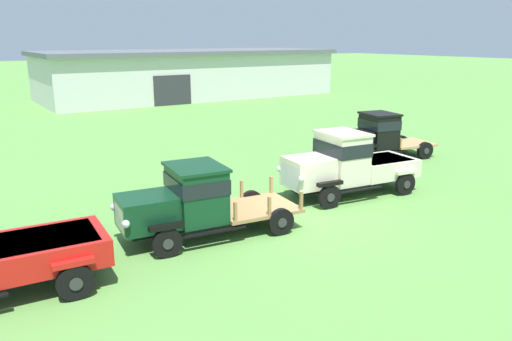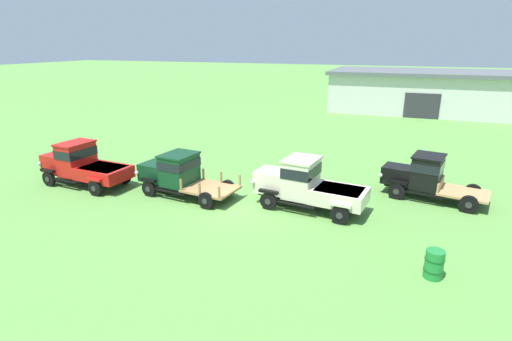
% 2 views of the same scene
% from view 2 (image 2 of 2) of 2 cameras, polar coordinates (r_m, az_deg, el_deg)
% --- Properties ---
extents(ground_plane, '(240.00, 240.00, 0.00)m').
position_cam_2_polar(ground_plane, '(17.90, -2.89, -5.25)').
color(ground_plane, '#5B9342').
extents(farm_shed, '(26.58, 10.28, 4.21)m').
position_cam_2_polar(farm_shed, '(46.73, 27.49, 9.87)').
color(farm_shed, silver).
rests_on(farm_shed, ground).
extents(vintage_truck_foreground_near, '(5.14, 2.44, 2.20)m').
position_cam_2_polar(vintage_truck_foreground_near, '(22.24, -23.59, 0.82)').
color(vintage_truck_foreground_near, black).
rests_on(vintage_truck_foreground_near, ground).
extents(vintage_truck_second_in_line, '(5.23, 2.48, 2.03)m').
position_cam_2_polar(vintage_truck_second_in_line, '(19.46, -11.24, -0.27)').
color(vintage_truck_second_in_line, black).
rests_on(vintage_truck_second_in_line, ground).
extents(vintage_truck_midrow_center, '(5.14, 2.51, 2.25)m').
position_cam_2_polar(vintage_truck_midrow_center, '(17.55, 7.13, -1.91)').
color(vintage_truck_midrow_center, black).
rests_on(vintage_truck_midrow_center, ground).
extents(vintage_truck_far_side, '(4.92, 2.63, 2.08)m').
position_cam_2_polar(vintage_truck_far_side, '(20.21, 22.82, -0.66)').
color(vintage_truck_far_side, black).
rests_on(vintage_truck_far_side, ground).
extents(oil_drum_beside_row, '(0.60, 0.60, 0.93)m').
position_cam_2_polar(oil_drum_beside_row, '(13.83, 24.09, -12.12)').
color(oil_drum_beside_row, '#1E7F33').
rests_on(oil_drum_beside_row, ground).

